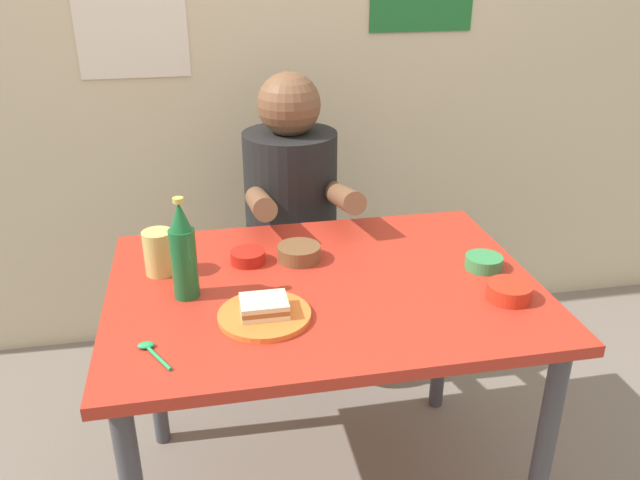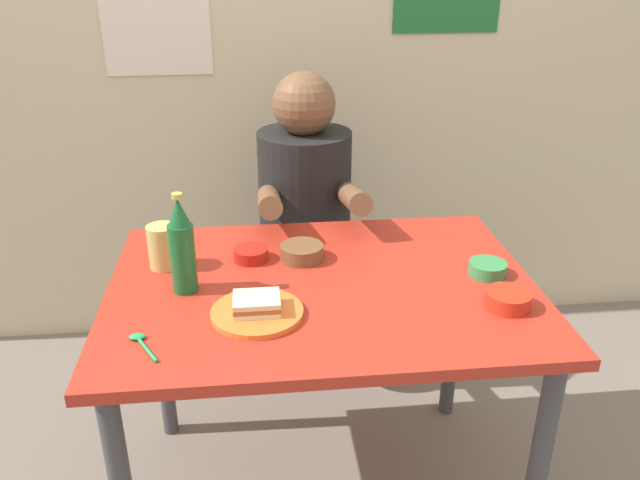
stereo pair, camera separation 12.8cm
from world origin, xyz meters
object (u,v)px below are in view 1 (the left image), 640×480
at_px(beer_mug, 160,252).
at_px(beer_bottle, 183,253).
at_px(dining_table, 324,314).
at_px(sandwich, 264,306).
at_px(sambal_bowl_red, 248,256).
at_px(person_seated, 291,192).
at_px(stool, 293,295).
at_px(plate_orange, 264,315).

xyz_separation_m(beer_mug, beer_bottle, (0.07, -0.14, 0.06)).
height_order(dining_table, sandwich, sandwich).
bearing_deg(sambal_bowl_red, person_seated, 67.54).
bearing_deg(dining_table, person_seated, 89.12).
bearing_deg(beer_bottle, sandwich, -38.56).
xyz_separation_m(dining_table, stool, (0.01, 0.63, -0.30)).
relative_size(dining_table, plate_orange, 5.00).
xyz_separation_m(person_seated, beer_bottle, (-0.36, -0.62, 0.09)).
distance_m(dining_table, beer_bottle, 0.41).
height_order(dining_table, stool, dining_table).
relative_size(person_seated, beer_mug, 5.71).
xyz_separation_m(person_seated, sandwich, (-0.18, -0.76, 0.01)).
relative_size(plate_orange, sambal_bowl_red, 2.29).
bearing_deg(dining_table, beer_bottle, -179.96).
distance_m(plate_orange, sambal_bowl_red, 0.30).
bearing_deg(person_seated, beer_bottle, -119.98).
bearing_deg(beer_mug, beer_bottle, -64.92).
distance_m(beer_mug, sambal_bowl_red, 0.24).
bearing_deg(stool, plate_orange, -103.12).
distance_m(dining_table, person_seated, 0.63).
distance_m(person_seated, beer_bottle, 0.72).
relative_size(stool, sambal_bowl_red, 4.69).
bearing_deg(plate_orange, stool, 76.88).
bearing_deg(beer_mug, plate_orange, -49.20).
xyz_separation_m(stool, sandwich, (-0.18, -0.77, 0.42)).
height_order(sandwich, beer_bottle, beer_bottle).
relative_size(sandwich, sambal_bowl_red, 1.15).
xyz_separation_m(sandwich, beer_bottle, (-0.18, 0.14, 0.09)).
bearing_deg(person_seated, sambal_bowl_red, -112.46).
bearing_deg(plate_orange, beer_mug, 130.80).
bearing_deg(sambal_bowl_red, sandwich, -87.81).
bearing_deg(beer_mug, dining_table, -18.68).
xyz_separation_m(person_seated, sambal_bowl_red, (-0.19, -0.46, -0.01)).
bearing_deg(beer_bottle, person_seated, 60.02).
distance_m(person_seated, sambal_bowl_red, 0.50).
bearing_deg(plate_orange, sandwich, 45.00).
bearing_deg(sambal_bowl_red, beer_bottle, -136.67).
distance_m(person_seated, beer_mug, 0.64).
height_order(dining_table, plate_orange, plate_orange).
bearing_deg(sandwich, person_seated, 76.70).
bearing_deg(beer_bottle, stool, 60.47).
xyz_separation_m(sandwich, sambal_bowl_red, (-0.01, 0.30, -0.01)).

